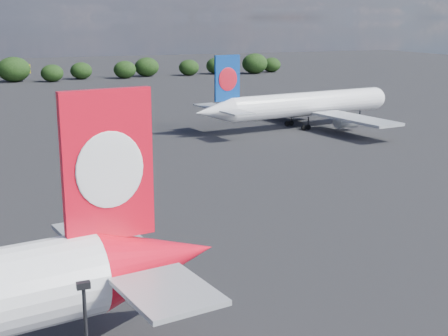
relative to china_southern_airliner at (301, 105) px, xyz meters
name	(u,v)px	position (x,y,z in m)	size (l,w,h in m)	color
ground	(5,159)	(-54.32, -8.10, -4.35)	(500.00, 500.00, 0.00)	black
china_southern_airliner	(301,105)	(0.00, 0.00, 0.00)	(43.72, 41.69, 14.27)	white
billboard_yellow	(23,69)	(-42.32, 113.90, -0.48)	(5.00, 0.30, 5.50)	yellow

